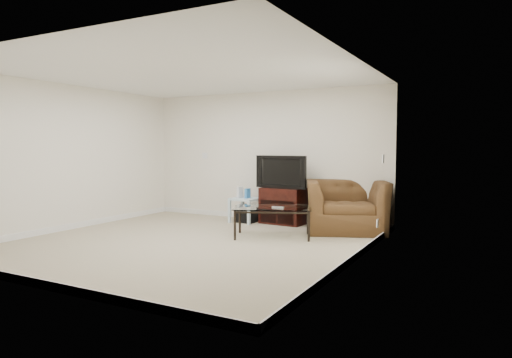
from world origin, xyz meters
The scene contains 18 objects.
floor centered at (0.00, 0.00, 0.00)m, with size 5.00×5.00×0.00m, color tan.
ceiling centered at (0.00, 0.00, 2.50)m, with size 5.00×5.00×0.00m, color white.
wall_back centered at (0.00, 2.50, 1.25)m, with size 5.00×0.02×2.50m, color silver.
wall_left centered at (-2.50, 0.00, 1.25)m, with size 0.02×5.00×2.50m, color silver.
wall_right centered at (2.50, 0.00, 1.25)m, with size 0.02×5.00×2.50m, color silver.
plate_back centered at (-1.40, 2.49, 1.25)m, with size 0.12×0.02×0.12m, color white.
plate_right_switch centered at (2.49, 1.60, 1.25)m, with size 0.02×0.09×0.13m, color white.
plate_right_outlet centered at (2.49, 1.30, 0.30)m, with size 0.02×0.08×0.12m, color white.
tv_stand centered at (0.53, 2.28, 0.34)m, with size 0.80×0.56×0.67m, color black, non-canonical shape.
dvd_player centered at (0.52, 2.24, 0.56)m, with size 0.44×0.31×0.06m, color black.
television centered at (0.52, 2.25, 0.97)m, with size 0.97×0.19×0.60m, color black.
side_table centered at (-0.18, 2.05, 0.23)m, with size 0.48×0.48×0.47m, color silver, non-canonical shape.
subwoofer centered at (-0.15, 2.07, 0.16)m, with size 0.33×0.33×0.33m, color black.
game_console centered at (-0.29, 2.04, 0.57)m, with size 0.05×0.16×0.21m, color white.
game_case centered at (-0.12, 2.03, 0.56)m, with size 0.05×0.14×0.18m, color #337FCC.
recliner centered at (1.79, 2.05, 0.58)m, with size 1.33×0.86×1.16m, color brown.
coffee_table centered at (0.91, 1.00, 0.24)m, with size 1.21×0.69×0.47m, color black, non-canonical shape.
remote centered at (1.01, 0.98, 0.49)m, with size 0.19×0.05×0.02m, color #B2B2B7.
Camera 1 is at (4.04, -5.45, 1.43)m, focal length 32.00 mm.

